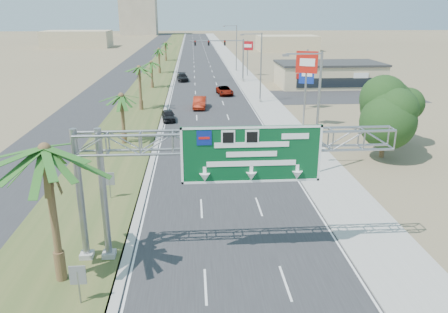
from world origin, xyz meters
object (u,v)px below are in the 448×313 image
sign_gantry (220,152)px  pole_sign_red_near (307,67)px  store_building (329,75)px  car_mid_lane (200,103)px  signal_mast (233,56)px  car_right_lane (225,91)px  car_left_lane (168,116)px  pole_sign_blue (307,74)px  car_far (183,77)px  palm_near (45,150)px  pole_sign_red_far (248,48)px

sign_gantry → pole_sign_red_near: bearing=67.2°
store_building → car_mid_lane: (-23.50, -17.25, -1.19)m
signal_mast → car_right_lane: signal_mast is taller
car_left_lane → pole_sign_blue: size_ratio=0.57×
car_far → pole_sign_blue: bearing=-62.3°
sign_gantry → pole_sign_blue: 39.72m
palm_near → signal_mast: (14.37, 63.97, -2.08)m
sign_gantry → car_mid_lane: 39.18m
pole_sign_red_near → palm_near: bearing=-123.9°
signal_mast → pole_sign_blue: 26.11m
car_left_lane → pole_sign_red_near: pole_sign_red_near is taller
store_building → pole_sign_red_near: 31.68m
car_far → pole_sign_blue: (17.36, -26.89, 4.13)m
car_far → palm_near: bearing=-99.4°
car_mid_lane → pole_sign_blue: 15.15m
pole_sign_red_near → pole_sign_blue: size_ratio=1.32×
car_mid_lane → car_right_lane: (4.23, 9.95, -0.13)m
car_left_lane → pole_sign_red_near: size_ratio=0.43×
pole_sign_red_far → car_right_lane: bearing=-106.6°
signal_mast → car_right_lane: bearing=-100.4°
sign_gantry → pole_sign_red_near: size_ratio=1.87×
store_building → pole_sign_red_near: pole_sign_red_near is taller
store_building → pole_sign_blue: (-9.00, -18.94, 2.85)m
store_building → palm_near: bearing=-118.3°
store_building → car_mid_lane: 29.18m
car_far → pole_sign_red_near: 40.26m
pole_sign_blue → palm_near: bearing=-119.6°
car_right_lane → store_building: bearing=14.3°
palm_near → pole_sign_blue: bearing=60.4°
car_left_lane → pole_sign_blue: (18.50, 5.43, 4.19)m
palm_near → pole_sign_blue: size_ratio=1.23×
store_building → car_far: 27.57m
store_building → pole_sign_red_near: bearing=-112.0°
car_mid_lane → pole_sign_red_far: size_ratio=0.67×
signal_mast → pole_sign_blue: size_ratio=1.52×
store_building → sign_gantry: bearing=-112.4°
car_far → car_right_lane: bearing=-70.3°
store_building → car_left_lane: bearing=-138.5°
palm_near → store_building: (31.20, 58.00, -4.93)m
car_mid_lane → pole_sign_blue: pole_sign_blue is taller
pole_sign_blue → store_building: bearing=64.6°
palm_near → pole_sign_red_far: palm_near is taller
sign_gantry → signal_mast: signal_mast is taller
sign_gantry → car_right_lane: sign_gantry is taller
palm_near → car_right_lane: palm_near is taller
sign_gantry → car_left_lane: bearing=98.0°
sign_gantry → car_mid_lane: (-0.44, 38.82, -5.25)m
pole_sign_blue → pole_sign_red_far: bearing=97.0°
sign_gantry → car_left_lane: 32.47m
car_far → pole_sign_red_far: 15.40m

